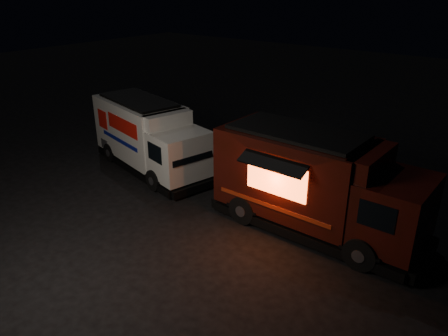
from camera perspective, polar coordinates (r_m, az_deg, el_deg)
ground at (r=13.53m, az=-6.44°, el=-8.88°), size 80.00×80.00×0.00m
white_truck at (r=17.74m, az=-9.56°, el=4.01°), size 6.49×3.44×2.80m
red_truck at (r=13.38m, az=12.34°, el=-2.14°), size 6.67×2.53×3.09m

